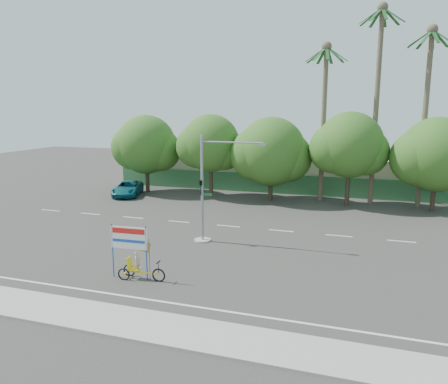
% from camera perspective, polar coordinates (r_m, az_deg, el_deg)
% --- Properties ---
extents(ground, '(120.00, 120.00, 0.00)m').
position_cam_1_polar(ground, '(24.71, -0.71, -9.56)').
color(ground, '#33302D').
rests_on(ground, ground).
extents(sidewalk_near, '(50.00, 2.40, 0.12)m').
position_cam_1_polar(sidewalk_near, '(18.38, -8.72, -17.09)').
color(sidewalk_near, gray).
rests_on(sidewalk_near, ground).
extents(fence, '(38.00, 0.08, 2.00)m').
position_cam_1_polar(fence, '(44.69, 8.31, 0.98)').
color(fence, '#336B3D').
rests_on(fence, ground).
extents(building_left, '(12.00, 8.00, 4.00)m').
position_cam_1_polar(building_left, '(51.42, -1.81, 3.52)').
color(building_left, beige).
rests_on(building_left, ground).
extents(building_right, '(14.00, 8.00, 3.60)m').
position_cam_1_polar(building_right, '(48.36, 18.66, 2.24)').
color(building_right, beige).
rests_on(building_right, ground).
extents(tree_far_left, '(7.14, 6.00, 7.96)m').
position_cam_1_polar(tree_far_left, '(45.52, -10.15, 5.89)').
color(tree_far_left, '#473828').
rests_on(tree_far_left, ground).
extents(tree_left, '(6.66, 5.60, 8.07)m').
position_cam_1_polar(tree_left, '(42.61, -1.80, 6.12)').
color(tree_left, '#473828').
rests_on(tree_left, ground).
extents(tree_center, '(7.62, 6.40, 7.85)m').
position_cam_1_polar(tree_center, '(41.00, 6.12, 5.04)').
color(tree_center, '#473828').
rests_on(tree_center, ground).
extents(tree_right, '(6.90, 5.80, 8.36)m').
position_cam_1_polar(tree_right, '(40.05, 16.03, 5.64)').
color(tree_right, '#473828').
rests_on(tree_right, ground).
extents(tree_far_right, '(7.38, 6.20, 7.94)m').
position_cam_1_polar(tree_far_right, '(40.43, 25.95, 4.16)').
color(tree_far_right, '#473828').
rests_on(tree_far_right, ground).
extents(palm_tall, '(3.73, 3.79, 17.45)m').
position_cam_1_polar(palm_tall, '(41.41, 19.42, 12.86)').
color(palm_tall, '#70604C').
rests_on(palm_tall, ground).
extents(palm_mid, '(3.73, 3.79, 15.45)m').
position_cam_1_polar(palm_mid, '(41.61, 24.93, 10.99)').
color(palm_mid, '#70604C').
rests_on(palm_mid, ground).
extents(palm_short, '(3.73, 3.79, 14.45)m').
position_cam_1_polar(palm_short, '(41.57, 12.96, 10.97)').
color(palm_short, '#70604C').
rests_on(palm_short, ground).
extents(traffic_signal, '(4.72, 1.10, 7.00)m').
position_cam_1_polar(traffic_signal, '(28.22, -2.31, -0.78)').
color(traffic_signal, gray).
rests_on(traffic_signal, ground).
extents(trike_billboard, '(2.94, 0.70, 2.89)m').
position_cam_1_polar(trike_billboard, '(22.96, -11.60, -8.34)').
color(trike_billboard, black).
rests_on(trike_billboard, ground).
extents(pickup_truck, '(3.87, 5.68, 1.44)m').
position_cam_1_polar(pickup_truck, '(44.64, -12.48, 0.46)').
color(pickup_truck, '#0F5F6D').
rests_on(pickup_truck, ground).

